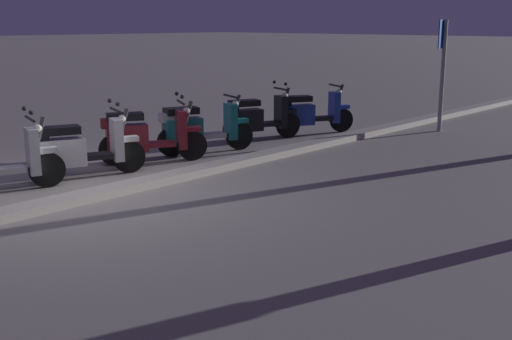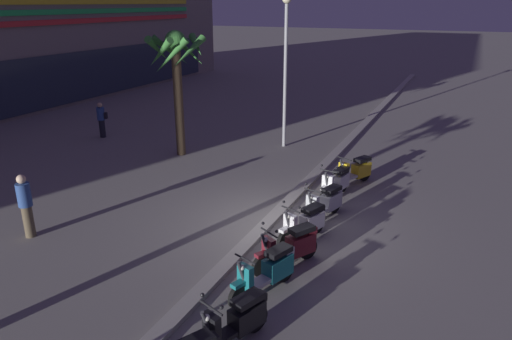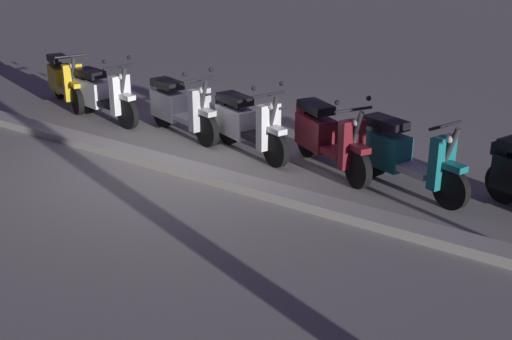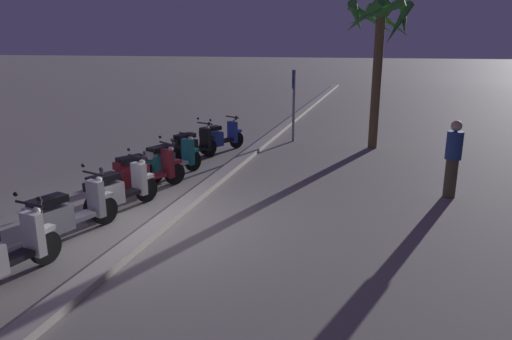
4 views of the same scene
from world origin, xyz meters
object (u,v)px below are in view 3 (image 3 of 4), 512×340
Objects in this scene: scooter_white_gap_after_mid at (246,124)px; scooter_yellow_lead_nearest at (64,80)px; scooter_white_mid_front at (101,94)px; scooter_silver_last_in_row at (178,107)px; scooter_teal_tail_end at (401,154)px; scooter_maroon_far_back at (326,136)px.

scooter_white_gap_after_mid is 1.00× the size of scooter_yellow_lead_nearest.
scooter_white_mid_front is (3.07, 0.04, 0.00)m from scooter_white_gap_after_mid.
scooter_silver_last_in_row reaches higher than scooter_yellow_lead_nearest.
scooter_white_gap_after_mid is 4.38m from scooter_yellow_lead_nearest.
scooter_white_gap_after_mid and scooter_silver_last_in_row have the same top height.
scooter_silver_last_in_row is 1.05× the size of scooter_yellow_lead_nearest.
scooter_yellow_lead_nearest is at bearing -3.06° from scooter_silver_last_in_row.
scooter_teal_tail_end is at bearing 179.17° from scooter_silver_last_in_row.
scooter_white_gap_after_mid is at bearing 4.87° from scooter_maroon_far_back.
scooter_maroon_far_back is 0.93× the size of scooter_white_mid_front.
scooter_yellow_lead_nearest is at bearing -1.79° from scooter_teal_tail_end.
scooter_maroon_far_back is at bearing -3.48° from scooter_teal_tail_end.
scooter_teal_tail_end is at bearing -179.17° from scooter_white_mid_front.
scooter_maroon_far_back is at bearing -175.13° from scooter_white_gap_after_mid.
scooter_teal_tail_end is 1.00× the size of scooter_silver_last_in_row.
scooter_teal_tail_end is 1.16m from scooter_maroon_far_back.
scooter_maroon_far_back and scooter_white_gap_after_mid have the same top height.
scooter_maroon_far_back and scooter_silver_last_in_row have the same top height.
scooter_maroon_far_back reaches higher than scooter_teal_tail_end.
scooter_maroon_far_back is (1.16, -0.07, 0.00)m from scooter_teal_tail_end.
scooter_white_mid_front is (5.54, 0.08, -0.01)m from scooter_teal_tail_end.
scooter_teal_tail_end is 5.54m from scooter_white_mid_front.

